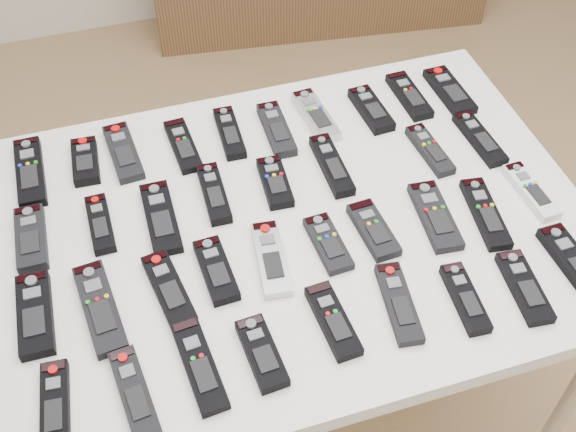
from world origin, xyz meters
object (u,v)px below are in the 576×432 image
object	(u,v)px
remote_13	(214,194)
remote_29	(135,394)
remote_24	(373,230)
remote_20	(169,289)
remote_15	(332,165)
remote_16	(430,150)
remote_27	(531,191)
remote_1	(85,161)
remote_6	(316,116)
remote_19	(100,308)
remote_28	(55,406)
remote_36	(574,263)
remote_3	(183,146)
remote_8	(409,96)
remote_11	(100,224)
remote_0	(30,172)
remote_10	(31,238)
remote_2	(123,152)
remote_21	(216,270)
remote_23	(328,243)
remote_30	(200,365)
remote_35	(524,287)
remote_25	(435,216)
remote_9	(450,91)
remote_4	(229,133)
remote_14	(275,182)
remote_12	(161,218)
remote_32	(333,321)
remote_26	(485,213)
remote_17	(480,139)
table	(288,240)
remote_34	(465,298)
remote_18	(35,314)
remote_22	(271,259)

from	to	relation	value
remote_13	remote_29	bearing A→B (deg)	-117.96
remote_24	remote_20	bearing A→B (deg)	179.07
remote_15	remote_16	world-z (taller)	remote_15
remote_27	remote_1	bearing A→B (deg)	154.82
remote_6	remote_19	distance (m)	0.68
remote_1	remote_28	xyz separation A→B (m)	(-0.12, -0.58, -0.00)
remote_36	remote_3	bearing A→B (deg)	137.90
remote_8	remote_11	size ratio (longest dim) A/B	1.11
remote_0	remote_10	size ratio (longest dim) A/B	1.26
remote_19	remote_24	size ratio (longest dim) A/B	1.40
remote_0	remote_8	bearing A→B (deg)	-0.16
remote_1	remote_15	bearing A→B (deg)	-15.33
remote_2	remote_13	bearing A→B (deg)	-52.87
remote_15	remote_24	distance (m)	0.20
remote_16	remote_20	world-z (taller)	remote_16
remote_3	remote_24	size ratio (longest dim) A/B	1.14
remote_21	remote_11	bearing A→B (deg)	134.00
remote_0	remote_1	bearing A→B (deg)	-0.57
remote_20	remote_24	world-z (taller)	remote_24
remote_23	remote_19	bearing A→B (deg)	179.46
remote_16	remote_30	world-z (taller)	remote_16
remote_3	remote_35	size ratio (longest dim) A/B	1.03
remote_3	remote_16	distance (m)	0.56
remote_3	remote_25	bearing A→B (deg)	-42.12
remote_23	remote_27	bearing A→B (deg)	-2.28
remote_21	remote_1	bearing A→B (deg)	115.68
remote_6	remote_9	distance (m)	0.34
remote_13	remote_28	world-z (taller)	remote_13
remote_0	remote_15	size ratio (longest dim) A/B	1.12
remote_0	remote_2	bearing A→B (deg)	1.29
remote_15	remote_4	bearing A→B (deg)	137.96
remote_2	remote_8	xyz separation A→B (m)	(0.69, -0.01, 0.00)
remote_14	remote_27	size ratio (longest dim) A/B	0.87
remote_12	remote_27	distance (m)	0.79
remote_35	remote_32	bearing A→B (deg)	-180.00
remote_8	remote_36	xyz separation A→B (m)	(0.10, -0.57, 0.00)
remote_24	remote_36	xyz separation A→B (m)	(0.34, -0.20, 0.00)
remote_0	remote_26	distance (m)	0.98
remote_14	remote_17	xyz separation A→B (m)	(0.49, -0.00, -0.00)
table	remote_34	bearing A→B (deg)	-48.28
table	remote_18	xyz separation A→B (m)	(-0.52, -0.09, 0.07)
remote_24	remote_0	bearing A→B (deg)	146.40
remote_6	remote_19	size ratio (longest dim) A/B	0.86
remote_12	remote_26	distance (m)	0.67
remote_21	remote_26	xyz separation A→B (m)	(0.57, -0.02, -0.00)
remote_10	remote_16	world-z (taller)	remote_10
remote_13	remote_22	bearing A→B (deg)	-70.05
remote_2	remote_23	distance (m)	0.52
remote_14	remote_30	xyz separation A→B (m)	(-0.25, -0.39, -0.00)
table	remote_34	size ratio (longest dim) A/B	8.06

